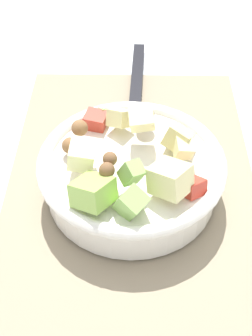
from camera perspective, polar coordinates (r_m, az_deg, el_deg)
ground_plane at (r=0.59m, az=0.31°, el=-2.70°), size 2.40×2.40×0.00m
placemat at (r=0.59m, az=0.31°, el=-2.51°), size 0.50×0.32×0.01m
salad_bowl at (r=0.56m, az=0.00°, el=-0.41°), size 0.22×0.22×0.11m
serving_spoon at (r=0.72m, az=0.89°, el=8.82°), size 0.22×0.04×0.01m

